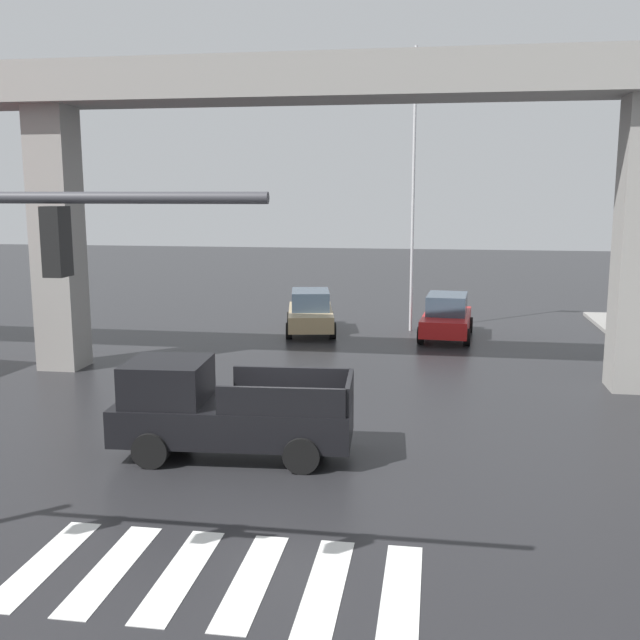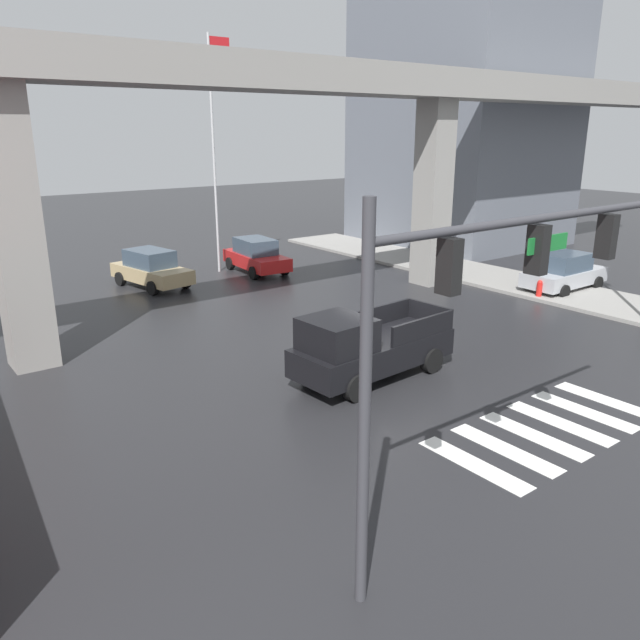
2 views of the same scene
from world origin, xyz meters
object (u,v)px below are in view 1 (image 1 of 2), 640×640
object	(u,v)px
sedan_tan	(310,312)
flagpole	(416,172)
sedan_red	(447,316)
pickup_truck	(220,411)

from	to	relation	value
sedan_tan	flagpole	distance (m)	7.04
flagpole	sedan_red	bearing A→B (deg)	-43.73
sedan_tan	sedan_red	world-z (taller)	same
pickup_truck	sedan_red	size ratio (longest dim) A/B	1.18
flagpole	pickup_truck	bearing A→B (deg)	-103.32
sedan_tan	pickup_truck	bearing A→B (deg)	-88.12
sedan_red	flagpole	bearing A→B (deg)	136.27
sedan_tan	flagpole	xyz separation A→B (m)	(4.13, 0.99, 5.62)
sedan_tan	flagpole	size ratio (longest dim) A/B	0.40
sedan_tan	flagpole	world-z (taller)	flagpole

